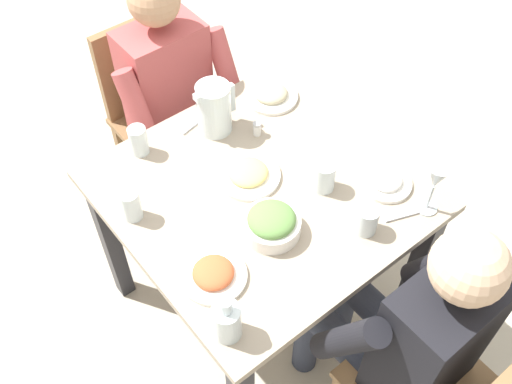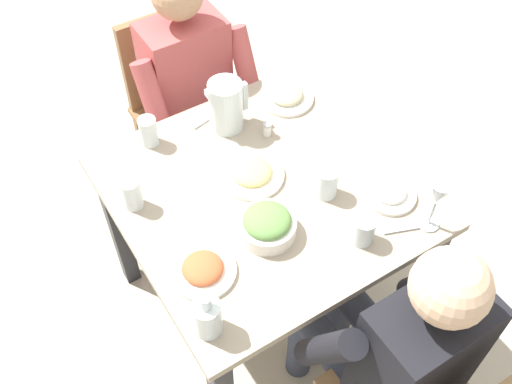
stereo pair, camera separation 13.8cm
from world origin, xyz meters
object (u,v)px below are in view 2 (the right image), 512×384
object	(u,v)px
diner_near	(390,341)
plate_fries	(252,173)
water_glass_by_pitcher	(363,230)
plate_yoghurt	(390,193)
diner_far	(198,101)
water_pitcher	(226,105)
plate_rice_curry	(203,269)
dining_table	(263,211)
chair_far	(179,100)
salt_shaker	(267,129)
oil_carafe	(208,318)
water_glass_near_left	(148,131)
plate_beans	(287,96)
salad_bowl	(267,224)
wine_glass	(438,195)
water_glass_near_right	(327,182)
water_glass_center	(132,194)

from	to	relation	value
diner_near	plate_fries	xyz separation A→B (m)	(-0.06, 0.67, 0.13)
plate_fries	water_glass_by_pitcher	bearing A→B (deg)	-69.37
diner_near	plate_yoghurt	size ratio (longest dim) A/B	6.81
diner_far	plate_yoghurt	bearing A→B (deg)	-73.47
water_pitcher	water_glass_by_pitcher	size ratio (longest dim) A/B	2.00
plate_fries	plate_rice_curry	size ratio (longest dim) A/B	1.10
dining_table	chair_far	world-z (taller)	chair_far
salt_shaker	plate_rice_curry	bearing A→B (deg)	-140.85
oil_carafe	water_glass_by_pitcher	bearing A→B (deg)	1.28
water_pitcher	salt_shaker	bearing A→B (deg)	-50.00
water_glass_near_left	salt_shaker	size ratio (longest dim) A/B	1.99
plate_fries	plate_beans	size ratio (longest dim) A/B	1.07
dining_table	water_glass_by_pitcher	size ratio (longest dim) A/B	9.81
salad_bowl	plate_rice_curry	xyz separation A→B (m)	(-0.23, -0.02, -0.03)
diner_near	plate_rice_curry	size ratio (longest dim) A/B	5.95
water_glass_near_left	oil_carafe	bearing A→B (deg)	-103.32
chair_far	oil_carafe	bearing A→B (deg)	-112.26
salad_bowl	wine_glass	distance (m)	0.51
water_glass_near_right	salad_bowl	bearing A→B (deg)	-172.57
chair_far	oil_carafe	world-z (taller)	oil_carafe
salad_bowl	water_glass_near_left	bearing A→B (deg)	104.00
plate_beans	water_glass_near_left	xyz separation A→B (m)	(-0.53, 0.07, 0.04)
salad_bowl	wine_glass	xyz separation A→B (m)	(0.44, -0.24, 0.10)
water_glass_near_left	water_glass_near_right	world-z (taller)	same
water_glass_near_right	wine_glass	bearing A→B (deg)	-53.85
water_glass_near_left	wine_glass	world-z (taller)	wine_glass
diner_near	water_glass_center	world-z (taller)	diner_near
plate_yoghurt	plate_fries	size ratio (longest dim) A/B	0.80
diner_far	water_glass_near_left	size ratio (longest dim) A/B	10.87
water_pitcher	water_glass_near_left	xyz separation A→B (m)	(-0.27, 0.07, -0.04)
plate_yoghurt	plate_rice_curry	distance (m)	0.65
oil_carafe	salad_bowl	bearing A→B (deg)	31.15
diner_near	water_pitcher	bearing A→B (deg)	90.42
wine_glass	salt_shaker	bearing A→B (deg)	109.57
diner_near	water_glass_by_pitcher	size ratio (longest dim) A/B	12.29
water_glass_by_pitcher	wine_glass	distance (m)	0.24
dining_table	plate_rice_curry	size ratio (longest dim) A/B	4.75
plate_fries	plate_yoghurt	bearing A→B (deg)	-42.82
dining_table	plate_beans	bearing A→B (deg)	46.47
water_pitcher	water_glass_center	xyz separation A→B (m)	(-0.43, -0.16, -0.04)
plate_fries	water_glass_by_pitcher	size ratio (longest dim) A/B	2.26
water_glass_by_pitcher	salt_shaker	distance (m)	0.53
plate_yoghurt	dining_table	bearing A→B (deg)	143.21
diner_near	plate_fries	distance (m)	0.68
wine_glass	oil_carafe	xyz separation A→B (m)	(-0.75, 0.05, -0.09)
diner_near	plate_beans	size ratio (longest dim) A/B	5.81
water_glass_by_pitcher	salt_shaker	bearing A→B (deg)	89.92
diner_near	wine_glass	distance (m)	0.45
water_glass_near_right	plate_fries	bearing A→B (deg)	131.07
dining_table	wine_glass	world-z (taller)	wine_glass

